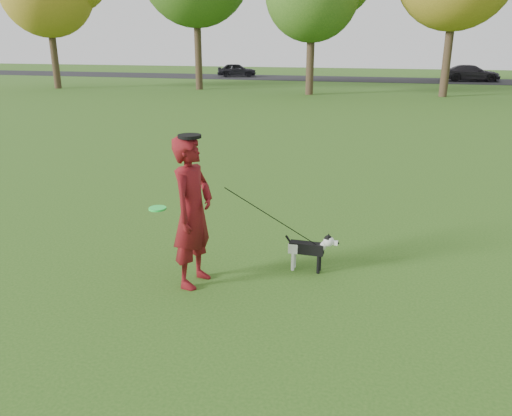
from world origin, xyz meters
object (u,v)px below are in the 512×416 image
(dog, at_px, (311,248))
(car_left, at_px, (237,70))
(man, at_px, (193,212))
(car_right, at_px, (471,73))

(dog, distance_m, car_left, 42.06)
(dog, xyz_separation_m, car_left, (-13.93, 39.68, 0.28))
(dog, height_order, car_left, car_left)
(man, bearing_deg, car_right, -4.03)
(car_left, distance_m, car_right, 20.55)
(man, height_order, car_left, man)
(man, distance_m, car_right, 41.27)
(car_left, bearing_deg, man, -178.93)
(car_left, height_order, car_right, car_right)
(car_left, xyz_separation_m, car_right, (20.55, 0.00, 0.04))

